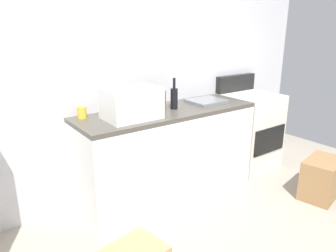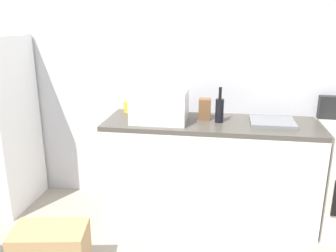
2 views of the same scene
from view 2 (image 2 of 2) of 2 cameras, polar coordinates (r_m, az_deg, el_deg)
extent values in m
cube|color=silver|center=(3.32, 2.12, 9.28)|extent=(5.00, 0.10, 2.60)
cube|color=white|center=(3.20, 6.57, -7.41)|extent=(1.80, 0.60, 0.86)
cube|color=#4C473F|center=(3.04, 6.86, 0.35)|extent=(1.80, 0.60, 0.04)
cube|color=white|center=(2.99, -1.36, 3.25)|extent=(0.46, 0.34, 0.27)
cube|color=slate|center=(3.07, 16.40, 0.60)|extent=(0.36, 0.32, 0.03)
cylinder|color=black|center=(3.00, 8.26, 2.45)|extent=(0.07, 0.07, 0.20)
cylinder|color=black|center=(2.97, 8.38, 5.25)|extent=(0.03, 0.03, 0.10)
cylinder|color=gold|center=(3.32, -6.43, 3.06)|extent=(0.08, 0.08, 0.10)
cube|color=brown|center=(3.08, 5.91, 2.72)|extent=(0.10, 0.10, 0.18)
camera|label=1|loc=(1.89, -64.33, 4.54)|focal=33.62mm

